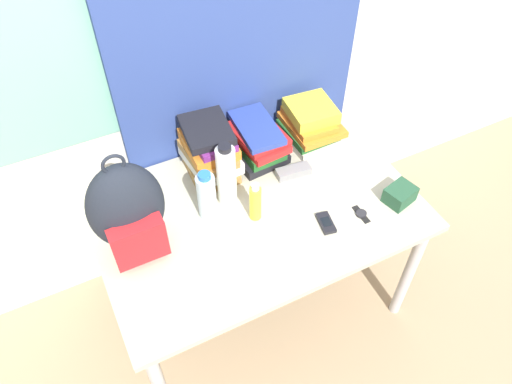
{
  "coord_description": "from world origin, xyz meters",
  "views": [
    {
      "loc": [
        -0.58,
        -0.74,
        2.25
      ],
      "look_at": [
        0.0,
        0.42,
        0.81
      ],
      "focal_mm": 35.0,
      "sensor_mm": 36.0,
      "label": 1
    }
  ],
  "objects": [
    {
      "name": "ground_plane",
      "position": [
        0.0,
        0.0,
        0.0
      ],
      "size": [
        12.0,
        12.0,
        0.0
      ],
      "primitive_type": "plane",
      "color": "#9E8466"
    },
    {
      "name": "wall_back",
      "position": [
        -0.0,
        0.93,
        1.25
      ],
      "size": [
        6.0,
        0.06,
        2.5
      ],
      "color": "silver",
      "rests_on": "ground_plane"
    },
    {
      "name": "curtain_blue",
      "position": [
        0.16,
        0.88,
        1.25
      ],
      "size": [
        1.1,
        0.04,
        2.5
      ],
      "color": "navy",
      "rests_on": "ground_plane"
    },
    {
      "name": "desk",
      "position": [
        0.0,
        0.42,
        0.63
      ],
      "size": [
        1.29,
        0.85,
        0.71
      ],
      "color": "#B7B299",
      "rests_on": "ground_plane"
    },
    {
      "name": "backpack",
      "position": [
        -0.48,
        0.48,
        0.9
      ],
      "size": [
        0.28,
        0.23,
        0.45
      ],
      "color": "#1E232D",
      "rests_on": "desk"
    },
    {
      "name": "book_stack_left",
      "position": [
        -0.08,
        0.7,
        0.83
      ],
      "size": [
        0.21,
        0.28,
        0.25
      ],
      "color": "olive",
      "rests_on": "desk"
    },
    {
      "name": "book_stack_center",
      "position": [
        0.14,
        0.69,
        0.79
      ],
      "size": [
        0.23,
        0.29,
        0.17
      ],
      "color": "black",
      "rests_on": "desk"
    },
    {
      "name": "book_stack_right",
      "position": [
        0.41,
        0.7,
        0.79
      ],
      "size": [
        0.23,
        0.27,
        0.18
      ],
      "color": "silver",
      "rests_on": "desk"
    },
    {
      "name": "water_bottle",
      "position": [
        -0.18,
        0.48,
        0.82
      ],
      "size": [
        0.07,
        0.07,
        0.23
      ],
      "color": "silver",
      "rests_on": "desk"
    },
    {
      "name": "sports_bottle",
      "position": [
        -0.08,
        0.52,
        0.85
      ],
      "size": [
        0.08,
        0.08,
        0.3
      ],
      "color": "white",
      "rests_on": "desk"
    },
    {
      "name": "sunscreen_bottle",
      "position": [
        -0.02,
        0.39,
        0.79
      ],
      "size": [
        0.05,
        0.05,
        0.19
      ],
      "color": "yellow",
      "rests_on": "desk"
    },
    {
      "name": "cell_phone",
      "position": [
        0.21,
        0.23,
        0.71
      ],
      "size": [
        0.07,
        0.11,
        0.02
      ],
      "color": "black",
      "rests_on": "desk"
    },
    {
      "name": "sunglasses_case",
      "position": [
        0.23,
        0.52,
        0.72
      ],
      "size": [
        0.15,
        0.07,
        0.04
      ],
      "color": "gray",
      "rests_on": "desk"
    },
    {
      "name": "camera_pouch",
      "position": [
        0.54,
        0.2,
        0.74
      ],
      "size": [
        0.14,
        0.12,
        0.07
      ],
      "color": "#234C33",
      "rests_on": "desk"
    },
    {
      "name": "wristwatch",
      "position": [
        0.36,
        0.21,
        0.71
      ],
      "size": [
        0.04,
        0.1,
        0.01
      ],
      "color": "black",
      "rests_on": "desk"
    }
  ]
}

